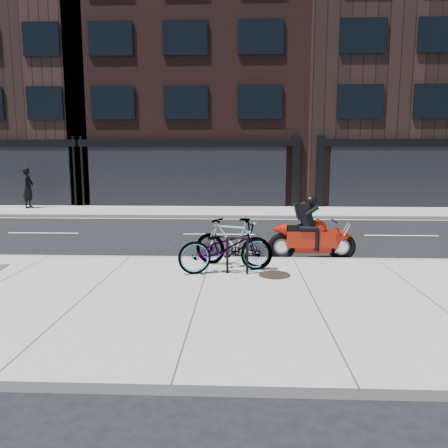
{
  "coord_description": "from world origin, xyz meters",
  "views": [
    {
      "loc": [
        0.75,
        -12.35,
        2.55
      ],
      "look_at": [
        0.31,
        -1.58,
        0.9
      ],
      "focal_mm": 35.0,
      "sensor_mm": 36.0,
      "label": 1
    }
  ],
  "objects_px": {
    "pedestrian": "(28,188)",
    "bicycle_front": "(226,247)",
    "motorcycle": "(316,234)",
    "manhole_cover": "(275,275)",
    "bicycle_rear": "(233,242)",
    "bike_rack": "(237,252)"
  },
  "relations": [
    {
      "from": "motorcycle",
      "to": "manhole_cover",
      "type": "distance_m",
      "value": 2.31
    },
    {
      "from": "pedestrian",
      "to": "bicycle_rear",
      "type": "bearing_deg",
      "value": -140.91
    },
    {
      "from": "bicycle_rear",
      "to": "pedestrian",
      "type": "distance_m",
      "value": 15.0
    },
    {
      "from": "bicycle_rear",
      "to": "motorcycle",
      "type": "height_order",
      "value": "motorcycle"
    },
    {
      "from": "motorcycle",
      "to": "bicycle_rear",
      "type": "bearing_deg",
      "value": -149.47
    },
    {
      "from": "bicycle_rear",
      "to": "bike_rack",
      "type": "bearing_deg",
      "value": 31.25
    },
    {
      "from": "bicycle_front",
      "to": "bicycle_rear",
      "type": "xyz_separation_m",
      "value": [
        0.14,
        0.47,
        0.01
      ]
    },
    {
      "from": "bicycle_rear",
      "to": "motorcycle",
      "type": "distance_m",
      "value": 2.38
    },
    {
      "from": "motorcycle",
      "to": "pedestrian",
      "type": "xyz_separation_m",
      "value": [
        -12.13,
        9.86,
        0.44
      ]
    },
    {
      "from": "bicycle_front",
      "to": "motorcycle",
      "type": "height_order",
      "value": "motorcycle"
    },
    {
      "from": "bike_rack",
      "to": "motorcycle",
      "type": "distance_m",
      "value": 2.67
    },
    {
      "from": "bike_rack",
      "to": "pedestrian",
      "type": "bearing_deg",
      "value": 131.08
    },
    {
      "from": "motorcycle",
      "to": "manhole_cover",
      "type": "xyz_separation_m",
      "value": [
        -1.15,
        -1.93,
        -0.53
      ]
    },
    {
      "from": "bike_rack",
      "to": "motorcycle",
      "type": "relative_size",
      "value": 0.36
    },
    {
      "from": "bicycle_rear",
      "to": "motorcycle",
      "type": "xyz_separation_m",
      "value": [
        2.03,
        1.22,
        -0.02
      ]
    },
    {
      "from": "manhole_cover",
      "to": "bicycle_rear",
      "type": "bearing_deg",
      "value": 141.42
    },
    {
      "from": "pedestrian",
      "to": "bicycle_front",
      "type": "bearing_deg",
      "value": -142.48
    },
    {
      "from": "bike_rack",
      "to": "manhole_cover",
      "type": "xyz_separation_m",
      "value": [
        0.78,
        -0.09,
        -0.46
      ]
    },
    {
      "from": "bike_rack",
      "to": "motorcycle",
      "type": "height_order",
      "value": "motorcycle"
    },
    {
      "from": "bicycle_rear",
      "to": "pedestrian",
      "type": "xyz_separation_m",
      "value": [
        -10.1,
        11.09,
        0.43
      ]
    },
    {
      "from": "pedestrian",
      "to": "manhole_cover",
      "type": "xyz_separation_m",
      "value": [
        10.98,
        -11.79,
        -0.97
      ]
    },
    {
      "from": "bicycle_front",
      "to": "manhole_cover",
      "type": "height_order",
      "value": "bicycle_front"
    }
  ]
}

